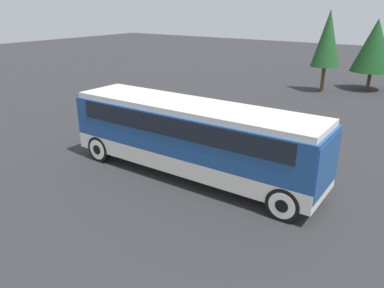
# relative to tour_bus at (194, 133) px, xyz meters

# --- Properties ---
(ground_plane) EXTENTS (120.00, 120.00, 0.00)m
(ground_plane) POSITION_rel_tour_bus_xyz_m (-0.10, 0.00, -1.85)
(ground_plane) COLOR #2D2D30
(tour_bus) EXTENTS (10.78, 2.67, 3.04)m
(tour_bus) POSITION_rel_tour_bus_xyz_m (0.00, 0.00, 0.00)
(tour_bus) COLOR silver
(tour_bus) RESTS_ON ground_plane
(parked_car_near) EXTENTS (4.39, 1.90, 1.33)m
(parked_car_near) POSITION_rel_tour_bus_xyz_m (0.10, 6.25, -1.18)
(parked_car_near) COLOR maroon
(parked_car_near) RESTS_ON ground_plane
(parked_car_mid) EXTENTS (4.79, 1.88, 1.33)m
(parked_car_mid) POSITION_rel_tour_bus_xyz_m (-4.26, 5.77, -1.19)
(parked_car_mid) COLOR #7A6B5B
(parked_car_mid) RESTS_ON ground_plane
(tree_left) EXTENTS (2.20, 2.20, 6.36)m
(tree_left) POSITION_rel_tour_bus_xyz_m (-0.55, 19.14, 2.32)
(tree_left) COLOR brown
(tree_left) RESTS_ON ground_plane
(tree_right) EXTENTS (3.29, 3.29, 5.68)m
(tree_right) POSITION_rel_tour_bus_xyz_m (2.41, 21.99, 1.74)
(tree_right) COLOR brown
(tree_right) RESTS_ON ground_plane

